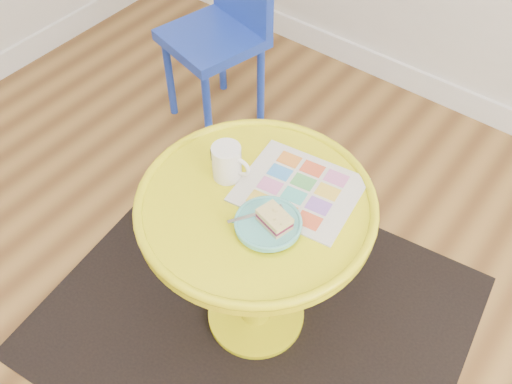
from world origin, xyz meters
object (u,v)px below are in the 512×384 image
Objects in this scene: chair at (224,22)px; mug at (227,162)px; plate at (268,224)px; newspaper at (299,189)px; side_table at (256,241)px.

mug is at bearing -35.67° from chair.
chair is at bearing 135.65° from plate.
newspaper is at bearing 16.75° from mug.
side_table is at bearing 147.41° from plate.
chair is 1.05m from newspaper.
side_table is 3.75× the size of plate.
newspaper is (0.06, 0.10, 0.17)m from side_table.
chair is (-0.74, 0.75, 0.03)m from side_table.
side_table is 0.25m from mug.
mug is at bearing 158.35° from plate.
plate is at bearing -30.97° from chair.
newspaper reaches higher than side_table.
side_table is 2.07× the size of newspaper.
mug is 0.21m from plate.
newspaper is at bearing 94.50° from plate.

